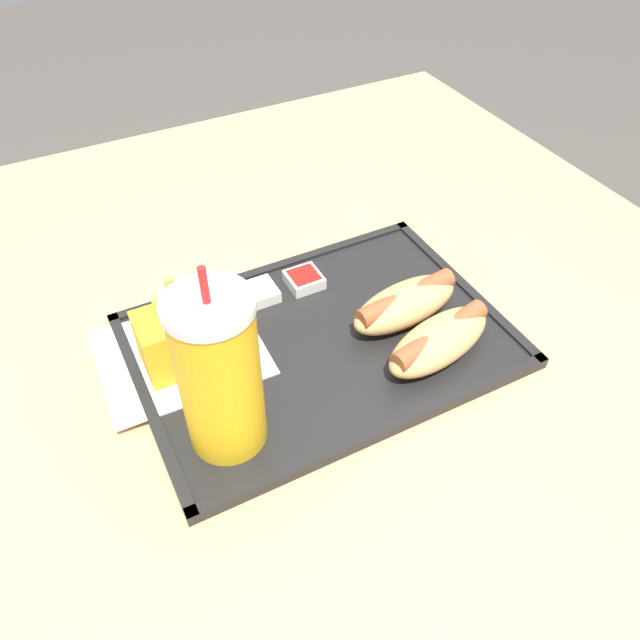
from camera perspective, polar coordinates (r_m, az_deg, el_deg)
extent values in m
plane|color=#4C4742|center=(1.37, -0.11, -22.82)|extent=(8.00, 8.00, 0.00)
cube|color=tan|center=(1.04, -0.14, -14.80)|extent=(1.07, 1.11, 0.74)
cube|color=black|center=(0.72, 0.00, -2.01)|extent=(0.42, 0.29, 0.01)
cube|color=black|center=(0.81, -4.62, 4.75)|extent=(0.42, 0.01, 0.00)
cube|color=black|center=(0.63, 5.95, -9.72)|extent=(0.42, 0.01, 0.00)
cube|color=black|center=(0.80, 12.98, 3.18)|extent=(0.01, 0.29, 0.00)
cube|color=black|center=(0.68, -15.55, -7.20)|extent=(0.01, 0.29, 0.00)
cube|color=white|center=(0.71, -12.65, -2.98)|extent=(0.18, 0.16, 0.00)
cylinder|color=gold|center=(0.57, -9.14, -5.24)|extent=(0.08, 0.08, 0.17)
cylinder|color=silver|center=(0.51, -10.25, 1.31)|extent=(0.08, 0.08, 0.01)
cylinder|color=red|center=(0.49, -10.56, 3.15)|extent=(0.01, 0.01, 0.03)
ellipsoid|color=tan|center=(0.69, 10.81, -1.92)|extent=(0.15, 0.09, 0.04)
cylinder|color=#9E512D|center=(0.69, 10.92, -1.35)|extent=(0.13, 0.05, 0.02)
ellipsoid|color=tan|center=(0.73, 7.79, 1.44)|extent=(0.15, 0.07, 0.04)
cylinder|color=#9E512D|center=(0.72, 7.86, 2.01)|extent=(0.13, 0.04, 0.02)
cube|color=gold|center=(0.68, -13.04, -2.17)|extent=(0.07, 0.06, 0.07)
cylinder|color=#E5C14C|center=(0.64, -12.89, -0.63)|extent=(0.01, 0.01, 0.09)
cylinder|color=#E5C14C|center=(0.66, -12.98, 0.96)|extent=(0.02, 0.01, 0.08)
cylinder|color=#E5C14C|center=(0.65, -13.19, -0.42)|extent=(0.01, 0.02, 0.07)
cylinder|color=#E5C14C|center=(0.67, -12.17, 0.74)|extent=(0.02, 0.01, 0.07)
cylinder|color=#E5C14C|center=(0.66, -13.98, -0.43)|extent=(0.02, 0.02, 0.07)
cylinder|color=#E5C14C|center=(0.67, -13.09, 0.03)|extent=(0.02, 0.02, 0.06)
cube|color=silver|center=(0.76, -5.59, 2.49)|extent=(0.04, 0.04, 0.01)
cube|color=white|center=(0.76, -5.62, 2.89)|extent=(0.03, 0.03, 0.00)
cube|color=silver|center=(0.78, -1.47, 3.70)|extent=(0.04, 0.04, 0.01)
cube|color=#B21914|center=(0.78, -1.48, 4.09)|extent=(0.03, 0.03, 0.00)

